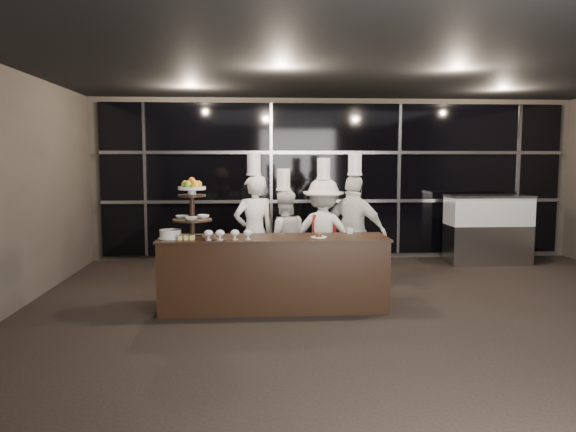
{
  "coord_description": "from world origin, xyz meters",
  "views": [
    {
      "loc": [
        -1.58,
        -5.46,
        1.9
      ],
      "look_at": [
        -1.1,
        1.76,
        1.15
      ],
      "focal_mm": 35.0,
      "sensor_mm": 36.0,
      "label": 1
    }
  ],
  "objects": [
    {
      "name": "pastry_squares",
      "position": [
        -2.36,
        1.29,
        0.95
      ],
      "size": [
        0.19,
        0.13,
        0.05
      ],
      "color": "#DFCC6D",
      "rests_on": "buffet_counter"
    },
    {
      "name": "display_stand",
      "position": [
        -2.3,
        1.46,
        1.34
      ],
      "size": [
        0.48,
        0.48,
        0.74
      ],
      "color": "black",
      "rests_on": "buffet_counter"
    },
    {
      "name": "compotes",
      "position": [
        -1.86,
        1.24,
        1.0
      ],
      "size": [
        0.58,
        0.11,
        0.12
      ],
      "color": "silver",
      "rests_on": "buffet_counter"
    },
    {
      "name": "display_case",
      "position": [
        2.68,
        4.3,
        0.69
      ],
      "size": [
        1.47,
        0.64,
        1.24
      ],
      "color": "#A5A5AA",
      "rests_on": "ground"
    },
    {
      "name": "small_plate",
      "position": [
        -0.75,
        1.36,
        0.94
      ],
      "size": [
        0.2,
        0.2,
        0.05
      ],
      "color": "white",
      "rests_on": "buffet_counter"
    },
    {
      "name": "buffet_counter",
      "position": [
        -1.3,
        1.46,
        0.47
      ],
      "size": [
        2.84,
        0.74,
        0.92
      ],
      "color": "black",
      "rests_on": "ground"
    },
    {
      "name": "chef_c",
      "position": [
        -0.54,
        2.52,
        0.81
      ],
      "size": [
        1.15,
        0.84,
        1.9
      ],
      "color": "silver",
      "rests_on": "ground"
    },
    {
      "name": "window_wall",
      "position": [
        0.0,
        4.94,
        1.5
      ],
      "size": [
        8.6,
        0.1,
        2.8
      ],
      "color": "black",
      "rests_on": "ground"
    },
    {
      "name": "room",
      "position": [
        0.0,
        0.0,
        1.5
      ],
      "size": [
        10.0,
        10.0,
        10.0
      ],
      "color": "black",
      "rests_on": "ground"
    },
    {
      "name": "chef_d",
      "position": [
        -0.11,
        2.4,
        0.85
      ],
      "size": [
        1.03,
        0.89,
        1.96
      ],
      "color": "white",
      "rests_on": "ground"
    },
    {
      "name": "chef_a",
      "position": [
        -1.53,
        2.45,
        0.86
      ],
      "size": [
        0.71,
        0.59,
        1.97
      ],
      "color": "white",
      "rests_on": "ground"
    },
    {
      "name": "layer_cake",
      "position": [
        -2.56,
        1.41,
        0.97
      ],
      "size": [
        0.3,
        0.3,
        0.11
      ],
      "color": "white",
      "rests_on": "buffet_counter"
    },
    {
      "name": "chef_b",
      "position": [
        -1.12,
        2.46,
        0.74
      ],
      "size": [
        0.77,
        0.63,
        1.75
      ],
      "color": "silver",
      "rests_on": "ground"
    },
    {
      "name": "chef_cup",
      "position": [
        -0.3,
        1.71,
        0.96
      ],
      "size": [
        0.08,
        0.08,
        0.07
      ],
      "primitive_type": "cylinder",
      "color": "white",
      "rests_on": "buffet_counter"
    }
  ]
}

